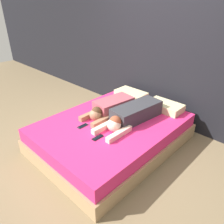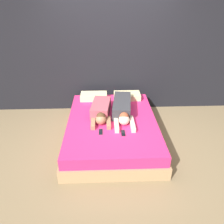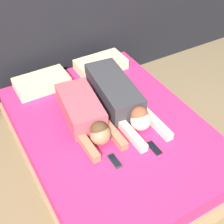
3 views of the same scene
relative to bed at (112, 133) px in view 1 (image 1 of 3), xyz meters
name	(u,v)px [view 1 (image 1 of 3)]	position (x,y,z in m)	size (l,w,h in m)	color
ground_plane	(112,144)	(0.00, 0.00, -0.20)	(12.00, 12.00, 0.00)	#7F6B4C
wall_back	(164,45)	(0.00, 1.21, 1.10)	(12.00, 0.06, 2.60)	black
bed	(112,133)	(0.00, 0.00, 0.00)	(1.59, 2.12, 0.40)	tan
pillow_head_left	(131,94)	(-0.34, 0.85, 0.26)	(0.54, 0.31, 0.11)	beige
pillow_head_right	(165,106)	(0.34, 0.85, 0.26)	(0.54, 0.31, 0.11)	beige
person_left	(110,108)	(-0.19, 0.15, 0.30)	(0.38, 0.88, 0.21)	#B24C59
person_right	(132,114)	(0.20, 0.21, 0.31)	(0.40, 1.14, 0.22)	#333338
cell_phone_left	(83,126)	(-0.20, -0.38, 0.21)	(0.06, 0.16, 0.01)	#2D2D33
cell_phone_right	(98,138)	(0.16, -0.43, 0.21)	(0.06, 0.16, 0.01)	black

